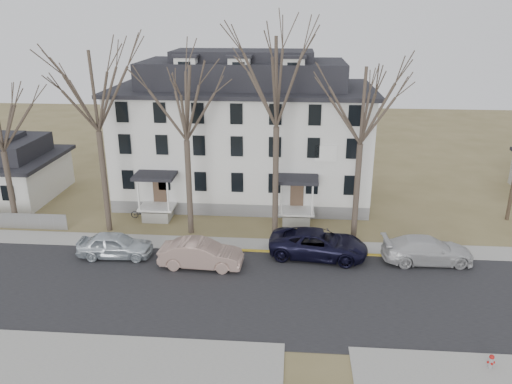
# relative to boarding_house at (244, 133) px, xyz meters

# --- Properties ---
(ground) EXTENTS (120.00, 120.00, 0.00)m
(ground) POSITION_rel_boarding_house_xyz_m (2.00, -17.95, -5.38)
(ground) COLOR olive
(ground) RESTS_ON ground
(main_road) EXTENTS (120.00, 10.00, 0.04)m
(main_road) POSITION_rel_boarding_house_xyz_m (2.00, -15.95, -5.38)
(main_road) COLOR #27272A
(main_road) RESTS_ON ground
(far_sidewalk) EXTENTS (120.00, 2.00, 0.08)m
(far_sidewalk) POSITION_rel_boarding_house_xyz_m (2.00, -9.95, -5.38)
(far_sidewalk) COLOR #A09F97
(far_sidewalk) RESTS_ON ground
(near_sidewalk_left) EXTENTS (20.00, 5.00, 0.08)m
(near_sidewalk_left) POSITION_rel_boarding_house_xyz_m (-6.00, -22.95, -5.38)
(near_sidewalk_left) COLOR #A09F97
(near_sidewalk_left) RESTS_ON ground
(yellow_curb) EXTENTS (14.00, 0.25, 0.06)m
(yellow_curb) POSITION_rel_boarding_house_xyz_m (7.00, -10.85, -5.38)
(yellow_curb) COLOR gold
(yellow_curb) RESTS_ON ground
(boarding_house) EXTENTS (20.80, 12.36, 12.05)m
(boarding_house) POSITION_rel_boarding_house_xyz_m (0.00, 0.00, 0.00)
(boarding_house) COLOR slate
(boarding_house) RESTS_ON ground
(small_house) EXTENTS (8.70, 8.70, 5.00)m
(small_house) POSITION_rel_boarding_house_xyz_m (-20.00, -1.96, -3.13)
(small_house) COLOR silver
(small_house) RESTS_ON ground
(tree_far_left) EXTENTS (8.40, 8.40, 13.72)m
(tree_far_left) POSITION_rel_boarding_house_xyz_m (-9.00, -8.15, 4.96)
(tree_far_left) COLOR #473B31
(tree_far_left) RESTS_ON ground
(tree_mid_left) EXTENTS (7.80, 7.80, 12.74)m
(tree_mid_left) POSITION_rel_boarding_house_xyz_m (-3.00, -8.15, 4.22)
(tree_mid_left) COLOR #473B31
(tree_mid_left) RESTS_ON ground
(tree_center) EXTENTS (9.00, 9.00, 14.70)m
(tree_center) POSITION_rel_boarding_house_xyz_m (3.00, -8.15, 5.71)
(tree_center) COLOR #473B31
(tree_center) RESTS_ON ground
(tree_mid_right) EXTENTS (7.80, 7.80, 12.74)m
(tree_mid_right) POSITION_rel_boarding_house_xyz_m (8.50, -8.15, 4.22)
(tree_mid_right) COLOR #473B31
(tree_mid_right) RESTS_ON ground
(car_silver) EXTENTS (4.82, 2.11, 1.61)m
(car_silver) POSITION_rel_boarding_house_xyz_m (-7.06, -12.25, -4.57)
(car_silver) COLOR silver
(car_silver) RESTS_ON ground
(car_tan) EXTENTS (5.19, 2.01, 1.68)m
(car_tan) POSITION_rel_boarding_house_xyz_m (-1.34, -13.14, -4.54)
(car_tan) COLOR gray
(car_tan) RESTS_ON ground
(car_navy) EXTENTS (6.55, 3.59, 1.74)m
(car_navy) POSITION_rel_boarding_house_xyz_m (5.91, -11.19, -4.51)
(car_navy) COLOR black
(car_navy) RESTS_ON ground
(car_white) EXTENTS (5.72, 2.58, 1.63)m
(car_white) POSITION_rel_boarding_house_xyz_m (12.71, -11.41, -4.57)
(car_white) COLOR silver
(car_white) RESTS_ON ground
(bicycle_left) EXTENTS (1.71, 0.69, 0.88)m
(bicycle_left) POSITION_rel_boarding_house_xyz_m (-7.24, -5.93, -4.94)
(bicycle_left) COLOR black
(bicycle_left) RESTS_ON ground
(fire_hydrant) EXTENTS (0.32, 0.30, 0.77)m
(fire_hydrant) POSITION_rel_boarding_house_xyz_m (13.11, -21.45, -4.99)
(fire_hydrant) COLOR #B7B7BA
(fire_hydrant) RESTS_ON ground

